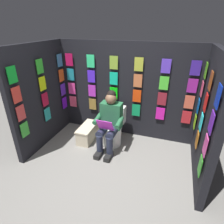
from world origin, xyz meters
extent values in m
plane|color=gray|center=(0.00, 0.00, 0.00)|extent=(30.00, 30.00, 0.00)
cube|color=black|center=(0.00, -1.66, 1.00)|extent=(2.99, 0.10, 2.00)
cube|color=#F04D6F|center=(1.26, -1.58, 0.63)|extent=(0.17, 0.01, 0.26)
cube|color=olive|center=(0.76, -1.58, 0.63)|extent=(0.17, 0.01, 0.26)
cube|color=#A10A87|center=(0.25, -1.58, 0.63)|extent=(0.17, 0.01, 0.26)
cube|color=#129854|center=(-0.25, -1.58, 0.63)|extent=(0.17, 0.01, 0.26)
cube|color=#E31AA9|center=(-0.76, -1.58, 0.63)|extent=(0.17, 0.01, 0.26)
cube|color=red|center=(-1.26, -1.58, 0.63)|extent=(0.17, 0.01, 0.26)
cube|color=#ED3D92|center=(1.26, -1.58, 0.95)|extent=(0.17, 0.01, 0.26)
cube|color=#BF31CE|center=(0.76, -1.58, 0.95)|extent=(0.17, 0.01, 0.26)
cube|color=#0DDD0F|center=(0.25, -1.58, 0.95)|extent=(0.17, 0.01, 0.26)
cube|color=#EA3F0E|center=(-0.25, -1.58, 0.95)|extent=(0.17, 0.01, 0.26)
cube|color=maroon|center=(-0.76, -1.58, 0.95)|extent=(0.17, 0.01, 0.26)
cube|color=#E45D41|center=(-1.26, -1.58, 0.95)|extent=(0.17, 0.01, 0.26)
cube|color=teal|center=(1.26, -1.58, 1.27)|extent=(0.17, 0.01, 0.26)
cube|color=#4F25EF|center=(0.76, -1.58, 1.27)|extent=(0.17, 0.01, 0.26)
cube|color=#11C89A|center=(0.25, -1.58, 1.27)|extent=(0.17, 0.01, 0.26)
cube|color=#D16D3E|center=(-0.25, -1.58, 1.27)|extent=(0.17, 0.01, 0.26)
cube|color=#4DD435|center=(-0.76, -1.58, 1.27)|extent=(0.17, 0.01, 0.26)
cube|color=#92218E|center=(-1.26, -1.58, 1.27)|extent=(0.17, 0.01, 0.26)
cube|color=#B51145|center=(1.26, -1.58, 1.59)|extent=(0.17, 0.01, 0.26)
cube|color=#2FDF84|center=(0.76, -1.58, 1.59)|extent=(0.17, 0.01, 0.26)
cube|color=#87AE35|center=(0.25, -1.58, 1.59)|extent=(0.17, 0.01, 0.26)
cube|color=#ABB235|center=(-0.25, -1.58, 1.59)|extent=(0.17, 0.01, 0.26)
cube|color=#5A39D1|center=(-0.76, -1.58, 1.59)|extent=(0.17, 0.01, 0.26)
cube|color=#3D209C|center=(-1.26, -1.58, 1.59)|extent=(0.17, 0.01, 0.26)
cube|color=black|center=(-1.49, -0.81, 1.00)|extent=(0.10, 1.61, 2.00)
cube|color=#7FCF1D|center=(-1.41, -1.45, 0.63)|extent=(0.01, 0.17, 0.26)
cube|color=#BA6A1E|center=(-1.41, -0.81, 0.63)|extent=(0.01, 0.17, 0.26)
cube|color=#2B8E23|center=(-1.41, -0.17, 0.63)|extent=(0.01, 0.17, 0.26)
cube|color=#0957B4|center=(-1.41, -1.45, 0.95)|extent=(0.01, 0.17, 0.26)
cube|color=#2BE5EE|center=(-1.41, -0.81, 0.95)|extent=(0.01, 0.17, 0.26)
cube|color=#E0459C|center=(-1.41, -0.17, 0.95)|extent=(0.01, 0.17, 0.26)
cube|color=#E94E71|center=(-1.41, -1.45, 1.27)|extent=(0.01, 0.17, 0.26)
cube|color=red|center=(-1.41, -0.81, 1.27)|extent=(0.01, 0.17, 0.26)
cube|color=#5C21AC|center=(-1.41, -0.17, 1.27)|extent=(0.01, 0.17, 0.26)
cube|color=#53A61D|center=(-1.41, -1.45, 1.59)|extent=(0.01, 0.17, 0.26)
cube|color=#8F4116|center=(-1.41, -0.81, 1.59)|extent=(0.01, 0.17, 0.26)
cube|color=#0D2AAD|center=(-1.41, -0.17, 1.59)|extent=(0.01, 0.17, 0.26)
cube|color=black|center=(1.49, -0.81, 1.00)|extent=(0.10, 1.61, 2.00)
cube|color=green|center=(1.41, -0.17, 0.63)|extent=(0.01, 0.17, 0.26)
cube|color=teal|center=(1.41, -0.81, 0.63)|extent=(0.01, 0.17, 0.26)
cube|color=#5911BD|center=(1.41, -1.45, 0.63)|extent=(0.01, 0.17, 0.26)
cube|color=#C83B3A|center=(1.41, -0.17, 0.95)|extent=(0.01, 0.17, 0.26)
cube|color=#AB1231|center=(1.41, -0.81, 0.95)|extent=(0.01, 0.17, 0.26)
cube|color=#4D24B3|center=(1.41, -1.45, 0.95)|extent=(0.01, 0.17, 0.26)
cube|color=red|center=(1.41, -0.17, 1.27)|extent=(0.01, 0.17, 0.26)
cube|color=#CEE412|center=(1.41, -0.81, 1.27)|extent=(0.01, 0.17, 0.26)
cube|color=#E84C1A|center=(1.41, -1.45, 1.27)|extent=(0.01, 0.17, 0.26)
cube|color=#12992B|center=(1.41, -0.17, 1.59)|extent=(0.01, 0.17, 0.26)
cube|color=green|center=(1.41, -0.81, 1.59)|extent=(0.01, 0.17, 0.26)
cube|color=teal|center=(1.41, -1.45, 1.59)|extent=(0.01, 0.17, 0.26)
cylinder|color=white|center=(0.12, -1.11, 0.20)|extent=(0.38, 0.38, 0.40)
cylinder|color=white|center=(0.12, -1.11, 0.41)|extent=(0.41, 0.41, 0.02)
cube|color=white|center=(0.12, -1.37, 0.58)|extent=(0.38, 0.19, 0.36)
cylinder|color=white|center=(0.12, -1.28, 0.58)|extent=(0.39, 0.08, 0.39)
cube|color=#286B42|center=(0.12, -1.08, 0.68)|extent=(0.40, 0.23, 0.52)
sphere|color=brown|center=(0.12, -1.05, 1.04)|extent=(0.21, 0.21, 0.21)
sphere|color=black|center=(0.12, -1.08, 1.11)|extent=(0.17, 0.17, 0.17)
cylinder|color=#23283D|center=(0.03, -0.87, 0.44)|extent=(0.16, 0.40, 0.15)
cylinder|color=#23283D|center=(0.23, -0.88, 0.44)|extent=(0.16, 0.40, 0.15)
cylinder|color=#23283D|center=(0.03, -0.69, 0.21)|extent=(0.12, 0.12, 0.42)
cylinder|color=#23283D|center=(0.23, -0.70, 0.21)|extent=(0.12, 0.12, 0.42)
cube|color=black|center=(0.03, -0.63, 0.04)|extent=(0.11, 0.26, 0.09)
cube|color=black|center=(0.23, -0.64, 0.04)|extent=(0.11, 0.26, 0.09)
cylinder|color=#286B42|center=(-0.09, -0.89, 0.66)|extent=(0.09, 0.31, 0.13)
cylinder|color=#286B42|center=(0.35, -0.90, 0.66)|extent=(0.09, 0.31, 0.13)
cube|color=#E438DE|center=(0.13, -0.74, 0.64)|extent=(0.30, 0.13, 0.23)
cube|color=beige|center=(0.67, -1.10, 0.15)|extent=(0.28, 0.61, 0.30)
cube|color=beige|center=(0.67, -1.10, 0.31)|extent=(0.30, 0.64, 0.03)
camera|label=1|loc=(-0.94, 1.99, 2.31)|focal=30.04mm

